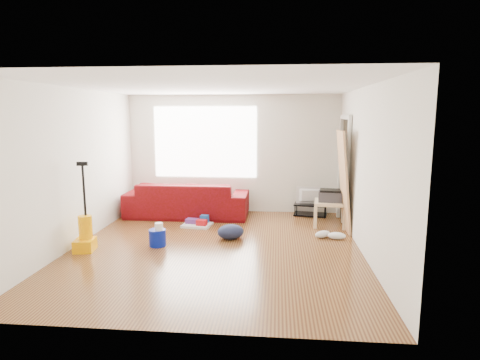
# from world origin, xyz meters

# --- Properties ---
(room) EXTENTS (4.51, 5.01, 2.51)m
(room) POSITION_xyz_m (0.07, 0.15, 1.25)
(room) COLOR #452412
(room) RESTS_ON ground
(sofa) EXTENTS (2.48, 0.97, 0.73)m
(sofa) POSITION_xyz_m (-0.89, 1.95, 0.00)
(sofa) COLOR #420700
(sofa) RESTS_ON ground
(tv_stand) EXTENTS (0.72, 0.48, 0.25)m
(tv_stand) POSITION_xyz_m (1.65, 2.22, 0.13)
(tv_stand) COLOR black
(tv_stand) RESTS_ON ground
(tv) EXTENTS (0.60, 0.08, 0.34)m
(tv) POSITION_xyz_m (1.65, 2.22, 0.42)
(tv) COLOR black
(tv) RESTS_ON tv_stand
(side_table) EXTENTS (0.63, 0.63, 0.47)m
(side_table) POSITION_xyz_m (1.95, 1.50, 0.39)
(side_table) COLOR tan
(side_table) RESTS_ON ground
(printer) EXTENTS (0.47, 0.38, 0.22)m
(printer) POSITION_xyz_m (1.95, 1.50, 0.58)
(printer) COLOR #2F2E35
(printer) RESTS_ON side_table
(bucket) EXTENTS (0.29, 0.29, 0.27)m
(bucket) POSITION_xyz_m (-0.95, 0.02, 0.00)
(bucket) COLOR #07178F
(bucket) RESTS_ON ground
(toilet_paper) EXTENTS (0.13, 0.13, 0.12)m
(toilet_paper) POSITION_xyz_m (-0.91, -0.01, 0.19)
(toilet_paper) COLOR white
(toilet_paper) RESTS_ON bucket
(cleaning_tray) EXTENTS (0.58, 0.49, 0.19)m
(cleaning_tray) POSITION_xyz_m (-0.53, 1.23, 0.06)
(cleaning_tray) COLOR silver
(cleaning_tray) RESTS_ON ground
(backpack) EXTENTS (0.55, 0.50, 0.25)m
(backpack) POSITION_xyz_m (0.18, 0.49, 0.00)
(backpack) COLOR black
(backpack) RESTS_ON ground
(sneakers) EXTENTS (0.55, 0.28, 0.12)m
(sneakers) POSITION_xyz_m (1.85, 0.66, 0.06)
(sneakers) COLOR silver
(sneakers) RESTS_ON ground
(vacuum) EXTENTS (0.34, 0.37, 1.38)m
(vacuum) POSITION_xyz_m (-2.00, -0.29, 0.25)
(vacuum) COLOR #FFA700
(vacuum) RESTS_ON ground
(door_panel) EXTENTS (0.23, 0.73, 1.81)m
(door_panel) POSITION_xyz_m (2.13, 1.15, 0.00)
(door_panel) COLOR #B57A4F
(door_panel) RESTS_ON ground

